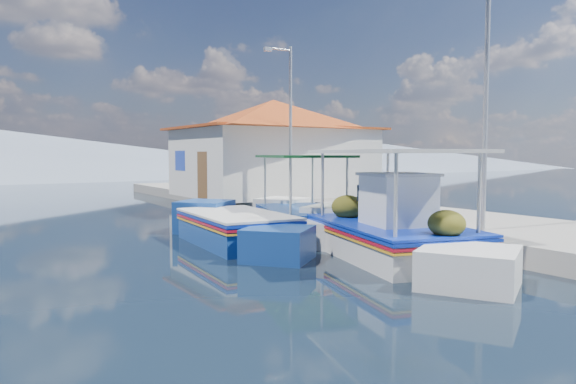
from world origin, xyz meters
TOP-DOWN VIEW (x-y plane):
  - ground at (0.00, 0.00)m, footprint 160.00×160.00m
  - quay at (5.90, 6.00)m, footprint 5.00×44.00m
  - bollards at (3.80, 5.25)m, footprint 0.20×17.20m
  - main_caique at (1.94, 2.56)m, footprint 3.81×8.13m
  - caique_green_canopy at (2.31, 6.81)m, footprint 3.41×6.71m
  - caique_blue_hull at (-0.25, 6.12)m, footprint 2.41×7.04m
  - harbor_building at (6.20, 15.00)m, footprint 10.49×10.49m
  - lamp_post_near at (4.51, 2.00)m, footprint 1.21×0.14m
  - lamp_post_far at (4.51, 11.00)m, footprint 1.21×0.14m
  - mountain_ridge at (6.54, 56.00)m, footprint 171.40×96.00m

SIDE VIEW (x-z plane):
  - ground at x=0.00m, z-range 0.00..0.00m
  - quay at x=5.90m, z-range 0.00..0.50m
  - caique_blue_hull at x=-0.25m, z-range -0.29..0.97m
  - caique_green_canopy at x=2.31m, z-range -0.92..1.70m
  - main_caique at x=1.94m, z-range -0.85..1.92m
  - bollards at x=3.80m, z-range 0.50..0.80m
  - mountain_ridge at x=6.54m, z-range -0.71..4.79m
  - harbor_building at x=6.20m, z-range 0.58..4.98m
  - lamp_post_near at x=4.51m, z-range 0.85..6.85m
  - lamp_post_far at x=4.51m, z-range 0.85..6.85m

